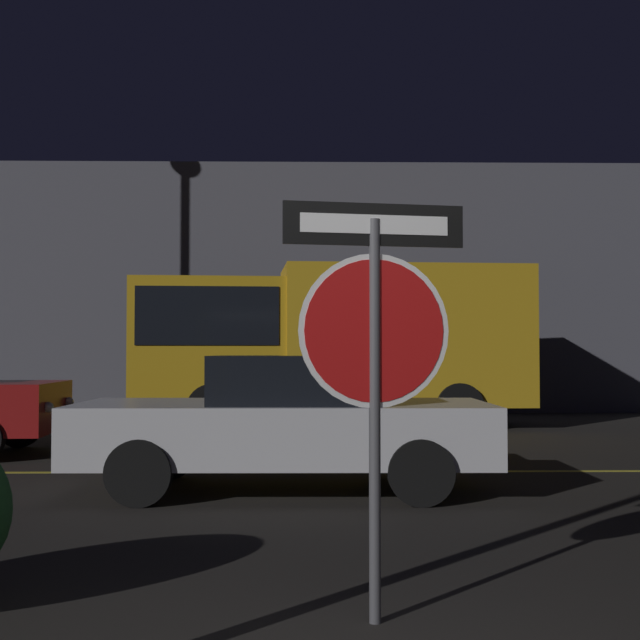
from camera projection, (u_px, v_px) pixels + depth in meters
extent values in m
cube|color=gold|center=(321.00, 472.00, 10.23)|extent=(33.82, 0.12, 0.01)
cylinder|color=#4C4C51|center=(375.00, 419.00, 4.57)|extent=(0.06, 0.06, 2.07)
cylinder|color=white|center=(374.00, 331.00, 4.58)|extent=(0.79, 0.15, 0.80)
cylinder|color=#B71414|center=(374.00, 331.00, 4.58)|extent=(0.73, 0.15, 0.74)
cube|color=black|center=(374.00, 225.00, 4.60)|extent=(0.95, 0.19, 0.22)
cube|color=white|center=(374.00, 225.00, 4.60)|extent=(0.78, 0.17, 0.10)
cylinder|color=black|center=(20.00, 427.00, 12.86)|extent=(0.61, 0.22, 0.60)
sphere|color=#F4EFCC|center=(69.00, 402.00, 12.60)|extent=(0.14, 0.14, 0.14)
sphere|color=#F4EFCC|center=(48.00, 407.00, 11.44)|extent=(0.14, 0.14, 0.14)
cube|color=silver|center=(283.00, 431.00, 8.85)|extent=(4.09, 1.88, 0.58)
cube|color=black|center=(296.00, 379.00, 8.87)|extent=(1.64, 1.59, 0.47)
cylinder|color=black|center=(139.00, 473.00, 7.95)|extent=(0.60, 0.21, 0.60)
cylinder|color=black|center=(170.00, 451.00, 9.71)|extent=(0.60, 0.21, 0.60)
cylinder|color=black|center=(421.00, 472.00, 7.97)|extent=(0.60, 0.21, 0.60)
cylinder|color=black|center=(401.00, 451.00, 9.73)|extent=(0.60, 0.21, 0.60)
sphere|color=#F4EFCC|center=(59.00, 434.00, 8.27)|extent=(0.14, 0.14, 0.14)
sphere|color=#F4EFCC|center=(90.00, 424.00, 9.41)|extent=(0.14, 0.14, 0.14)
cube|color=gold|center=(209.00, 343.00, 16.19)|extent=(2.86, 2.43, 2.28)
cube|color=black|center=(209.00, 318.00, 16.21)|extent=(2.60, 2.46, 1.00)
cube|color=gold|center=(402.00, 336.00, 16.52)|extent=(4.58, 2.70, 2.53)
cylinder|color=black|center=(211.00, 409.00, 15.02)|extent=(0.86, 0.34, 0.84)
cylinder|color=black|center=(215.00, 401.00, 17.29)|extent=(0.86, 0.34, 0.84)
cylinder|color=black|center=(459.00, 407.00, 15.42)|extent=(0.86, 0.34, 0.84)
cylinder|color=black|center=(431.00, 400.00, 17.69)|extent=(0.86, 0.34, 0.84)
cube|color=#4C4C56|center=(328.00, 294.00, 22.49)|extent=(27.47, 4.83, 5.69)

